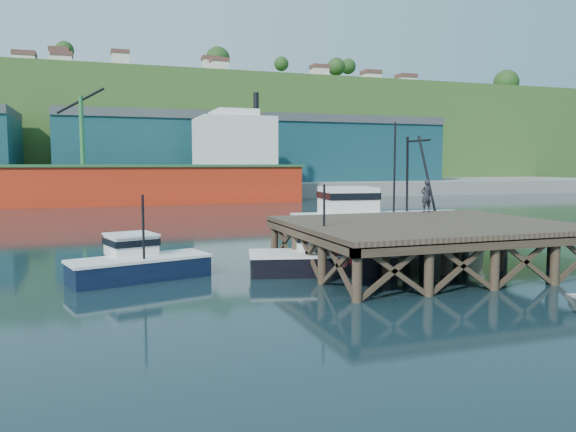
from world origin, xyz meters
name	(u,v)px	position (x,y,z in m)	size (l,w,h in m)	color
ground	(312,276)	(0.00, 0.00, 0.00)	(300.00, 300.00, 0.00)	black
wharf	(428,226)	(5.50, -0.19, 1.94)	(12.00, 10.00, 2.62)	brown
far_quay	(153,187)	(0.00, 70.00, 1.00)	(160.00, 40.00, 2.00)	gray
warehouse_mid	(156,152)	(0.00, 65.00, 6.50)	(28.00, 16.00, 9.00)	#17484D
warehouse_right	(338,153)	(30.00, 65.00, 6.50)	(30.00, 16.00, 9.00)	#17484D
cargo_ship	(97,176)	(-8.46, 48.00, 3.31)	(55.50, 10.00, 13.75)	red
hillside	(138,134)	(0.00, 100.00, 11.00)	(220.00, 50.00, 22.00)	#2D511E
boat_navy	(137,262)	(-7.05, 1.88, 0.71)	(5.97, 3.85, 3.52)	black
boat_black	(321,256)	(0.70, 0.77, 0.71)	(6.64, 5.51, 3.88)	black
trawler	(383,220)	(7.13, 7.05, 1.47)	(10.99, 4.91, 7.13)	beige
dockworker	(426,196)	(8.31, 4.40, 3.01)	(0.65, 0.42, 1.77)	black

